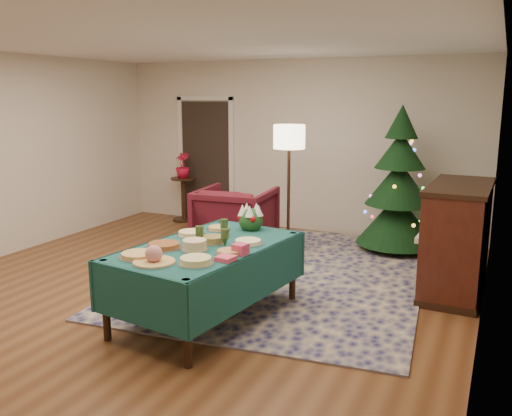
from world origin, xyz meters
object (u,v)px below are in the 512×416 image
at_px(side_table, 184,200).
at_px(potted_plant, 183,171).
at_px(armchair, 236,217).
at_px(piano, 457,240).
at_px(buffet_table, 207,260).
at_px(christmas_tree, 399,186).
at_px(floor_lamp, 289,145).
at_px(gift_box, 240,249).

height_order(side_table, potted_plant, potted_plant).
height_order(armchair, piano, piano).
xyz_separation_m(armchair, potted_plant, (-1.68, 1.32, 0.38)).
distance_m(buffet_table, armchair, 2.32).
bearing_deg(piano, buffet_table, -139.51).
distance_m(buffet_table, christmas_tree, 3.44).
distance_m(armchair, christmas_tree, 2.29).
relative_size(potted_plant, piano, 0.30).
height_order(side_table, piano, piano).
xyz_separation_m(side_table, potted_plant, (0.00, -0.00, 0.51)).
distance_m(armchair, floor_lamp, 1.23).
xyz_separation_m(buffet_table, armchair, (-0.79, 2.18, -0.09)).
bearing_deg(armchair, side_table, -43.00).
distance_m(gift_box, potted_plant, 4.66).
bearing_deg(potted_plant, armchair, -38.12).
xyz_separation_m(gift_box, armchair, (-1.22, 2.32, -0.29)).
distance_m(floor_lamp, side_table, 2.78).
xyz_separation_m(side_table, piano, (4.58, -1.70, 0.22)).
distance_m(gift_box, piano, 2.58).
bearing_deg(christmas_tree, floor_lamp, -152.43).
bearing_deg(christmas_tree, gift_box, -103.21).
relative_size(buffet_table, potted_plant, 4.79).
relative_size(gift_box, piano, 0.08).
bearing_deg(buffet_table, christmas_tree, 69.22).
xyz_separation_m(floor_lamp, piano, (2.25, -0.69, -0.90)).
height_order(buffet_table, side_table, side_table).
xyz_separation_m(buffet_table, christmas_tree, (1.21, 3.20, 0.32)).
height_order(buffet_table, floor_lamp, floor_lamp).
relative_size(gift_box, christmas_tree, 0.06).
distance_m(side_table, piano, 4.89).
bearing_deg(floor_lamp, piano, -17.11).
height_order(side_table, christmas_tree, christmas_tree).
relative_size(buffet_table, christmas_tree, 1.01).
distance_m(armchair, potted_plant, 2.17).
height_order(gift_box, christmas_tree, christmas_tree).
bearing_deg(buffet_table, piano, 40.49).
height_order(gift_box, potted_plant, potted_plant).
xyz_separation_m(potted_plant, piano, (4.58, -1.70, -0.29)).
bearing_deg(piano, armchair, 172.51).
relative_size(gift_box, armchair, 0.12).
distance_m(side_table, christmas_tree, 3.74).
height_order(gift_box, side_table, gift_box).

